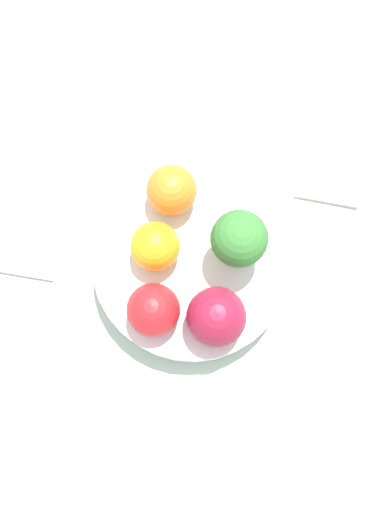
# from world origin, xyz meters

# --- Properties ---
(ground_plane) EXTENTS (6.00, 6.00, 0.00)m
(ground_plane) POSITION_xyz_m (0.00, 0.00, 0.00)
(ground_plane) COLOR gray
(table_surface) EXTENTS (1.20, 1.20, 0.02)m
(table_surface) POSITION_xyz_m (0.00, 0.00, 0.01)
(table_surface) COLOR #B2C6B2
(table_surface) RESTS_ON ground_plane
(bowl) EXTENTS (0.20, 0.20, 0.04)m
(bowl) POSITION_xyz_m (0.00, 0.00, 0.04)
(bowl) COLOR white
(bowl) RESTS_ON table_surface
(broccoli) EXTENTS (0.05, 0.05, 0.07)m
(broccoli) POSITION_xyz_m (0.04, 0.01, 0.10)
(broccoli) COLOR #8CB76B
(broccoli) RESTS_ON bowl
(apple_red) EXTENTS (0.05, 0.05, 0.05)m
(apple_red) POSITION_xyz_m (0.03, -0.06, 0.09)
(apple_red) COLOR maroon
(apple_red) RESTS_ON bowl
(apple_green) EXTENTS (0.05, 0.05, 0.05)m
(apple_green) POSITION_xyz_m (-0.03, -0.06, 0.08)
(apple_green) COLOR red
(apple_green) RESTS_ON bowl
(orange_front) EXTENTS (0.05, 0.05, 0.05)m
(orange_front) POSITION_xyz_m (-0.04, 0.00, 0.08)
(orange_front) COLOR orange
(orange_front) RESTS_ON bowl
(orange_back) EXTENTS (0.05, 0.05, 0.05)m
(orange_back) POSITION_xyz_m (-0.03, 0.06, 0.08)
(orange_back) COLOR orange
(orange_back) RESTS_ON bowl
(napkin) EXTENTS (0.11, 0.10, 0.01)m
(napkin) POSITION_xyz_m (-0.20, 0.01, 0.02)
(napkin) COLOR white
(napkin) RESTS_ON table_surface
(spoon) EXTENTS (0.07, 0.02, 0.01)m
(spoon) POSITION_xyz_m (0.13, 0.10, 0.02)
(spoon) COLOR silver
(spoon) RESTS_ON table_surface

